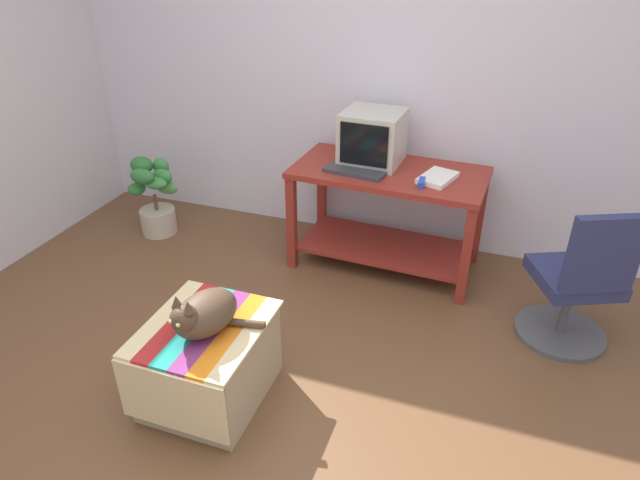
{
  "coord_description": "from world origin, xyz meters",
  "views": [
    {
      "loc": [
        0.89,
        -1.78,
        2.14
      ],
      "look_at": [
        -0.04,
        0.85,
        0.55
      ],
      "focal_mm": 31.18,
      "sensor_mm": 36.0,
      "label": 1
    }
  ],
  "objects_px": {
    "desk": "(387,202)",
    "ottoman_with_blanket": "(208,361)",
    "stapler": "(422,183)",
    "keyboard": "(354,172)",
    "cat": "(204,314)",
    "book": "(438,178)",
    "office_chair": "(578,286)",
    "tv_monitor": "(372,138)",
    "potted_plant": "(155,199)"
  },
  "relations": [
    {
      "from": "keyboard",
      "to": "book",
      "type": "relative_size",
      "value": 1.46
    },
    {
      "from": "office_chair",
      "to": "ottoman_with_blanket",
      "type": "bearing_deg",
      "value": 7.13
    },
    {
      "from": "desk",
      "to": "keyboard",
      "type": "bearing_deg",
      "value": -143.81
    },
    {
      "from": "cat",
      "to": "stapler",
      "type": "relative_size",
      "value": 3.83
    },
    {
      "from": "cat",
      "to": "potted_plant",
      "type": "xyz_separation_m",
      "value": [
        -1.3,
        1.45,
        -0.26
      ]
    },
    {
      "from": "desk",
      "to": "stapler",
      "type": "relative_size",
      "value": 11.78
    },
    {
      "from": "tv_monitor",
      "to": "ottoman_with_blanket",
      "type": "xyz_separation_m",
      "value": [
        -0.38,
        -1.66,
        -0.67
      ]
    },
    {
      "from": "desk",
      "to": "book",
      "type": "xyz_separation_m",
      "value": [
        0.33,
        -0.06,
        0.25
      ]
    },
    {
      "from": "ottoman_with_blanket",
      "to": "potted_plant",
      "type": "distance_m",
      "value": 1.91
    },
    {
      "from": "office_chair",
      "to": "book",
      "type": "bearing_deg",
      "value": -50.13
    },
    {
      "from": "stapler",
      "to": "cat",
      "type": "bearing_deg",
      "value": -122.71
    },
    {
      "from": "cat",
      "to": "potted_plant",
      "type": "distance_m",
      "value": 1.96
    },
    {
      "from": "desk",
      "to": "tv_monitor",
      "type": "xyz_separation_m",
      "value": [
        -0.15,
        0.1,
        0.4
      ]
    },
    {
      "from": "stapler",
      "to": "desk",
      "type": "bearing_deg",
      "value": 138.89
    },
    {
      "from": "book",
      "to": "office_chair",
      "type": "bearing_deg",
      "value": -9.03
    },
    {
      "from": "desk",
      "to": "cat",
      "type": "height_order",
      "value": "desk"
    },
    {
      "from": "ottoman_with_blanket",
      "to": "potted_plant",
      "type": "relative_size",
      "value": 1.13
    },
    {
      "from": "potted_plant",
      "to": "desk",
      "type": "bearing_deg",
      "value": 4.35
    },
    {
      "from": "keyboard",
      "to": "cat",
      "type": "height_order",
      "value": "keyboard"
    },
    {
      "from": "book",
      "to": "stapler",
      "type": "distance_m",
      "value": 0.14
    },
    {
      "from": "keyboard",
      "to": "potted_plant",
      "type": "height_order",
      "value": "keyboard"
    },
    {
      "from": "potted_plant",
      "to": "book",
      "type": "bearing_deg",
      "value": 2.0
    },
    {
      "from": "tv_monitor",
      "to": "book",
      "type": "xyz_separation_m",
      "value": [
        0.48,
        -0.16,
        -0.15
      ]
    },
    {
      "from": "book",
      "to": "office_chair",
      "type": "height_order",
      "value": "office_chair"
    },
    {
      "from": "ottoman_with_blanket",
      "to": "stapler",
      "type": "distance_m",
      "value": 1.67
    },
    {
      "from": "desk",
      "to": "keyboard",
      "type": "relative_size",
      "value": 3.24
    },
    {
      "from": "tv_monitor",
      "to": "keyboard",
      "type": "distance_m",
      "value": 0.29
    },
    {
      "from": "tv_monitor",
      "to": "stapler",
      "type": "relative_size",
      "value": 3.69
    },
    {
      "from": "book",
      "to": "ottoman_with_blanket",
      "type": "height_order",
      "value": "book"
    },
    {
      "from": "stapler",
      "to": "potted_plant",
      "type": "bearing_deg",
      "value": 174.15
    },
    {
      "from": "keyboard",
      "to": "tv_monitor",
      "type": "bearing_deg",
      "value": 85.68
    },
    {
      "from": "stapler",
      "to": "office_chair",
      "type": "bearing_deg",
      "value": -22.11
    },
    {
      "from": "desk",
      "to": "book",
      "type": "relative_size",
      "value": 4.72
    },
    {
      "from": "office_chair",
      "to": "stapler",
      "type": "xyz_separation_m",
      "value": [
        -0.97,
        0.3,
        0.36
      ]
    },
    {
      "from": "potted_plant",
      "to": "ottoman_with_blanket",
      "type": "bearing_deg",
      "value": -48.36
    },
    {
      "from": "tv_monitor",
      "to": "cat",
      "type": "relative_size",
      "value": 0.96
    },
    {
      "from": "keyboard",
      "to": "potted_plant",
      "type": "distance_m",
      "value": 1.66
    },
    {
      "from": "ottoman_with_blanket",
      "to": "office_chair",
      "type": "xyz_separation_m",
      "value": [
        1.74,
        1.08,
        0.16
      ]
    },
    {
      "from": "cat",
      "to": "keyboard",
      "type": "bearing_deg",
      "value": 92.09
    },
    {
      "from": "ottoman_with_blanket",
      "to": "office_chair",
      "type": "distance_m",
      "value": 2.06
    },
    {
      "from": "book",
      "to": "cat",
      "type": "xyz_separation_m",
      "value": [
        -0.83,
        -1.52,
        -0.19
      ]
    },
    {
      "from": "desk",
      "to": "ottoman_with_blanket",
      "type": "bearing_deg",
      "value": -106.22
    },
    {
      "from": "cat",
      "to": "stapler",
      "type": "distance_m",
      "value": 1.61
    },
    {
      "from": "potted_plant",
      "to": "office_chair",
      "type": "bearing_deg",
      "value": -6.62
    },
    {
      "from": "desk",
      "to": "potted_plant",
      "type": "xyz_separation_m",
      "value": [
        -1.8,
        -0.14,
        -0.2
      ]
    },
    {
      "from": "book",
      "to": "cat",
      "type": "distance_m",
      "value": 1.75
    },
    {
      "from": "book",
      "to": "office_chair",
      "type": "distance_m",
      "value": 1.04
    },
    {
      "from": "desk",
      "to": "keyboard",
      "type": "distance_m",
      "value": 0.34
    },
    {
      "from": "tv_monitor",
      "to": "stapler",
      "type": "bearing_deg",
      "value": -32.59
    },
    {
      "from": "cat",
      "to": "stapler",
      "type": "xyz_separation_m",
      "value": [
        0.75,
        1.4,
        0.2
      ]
    }
  ]
}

